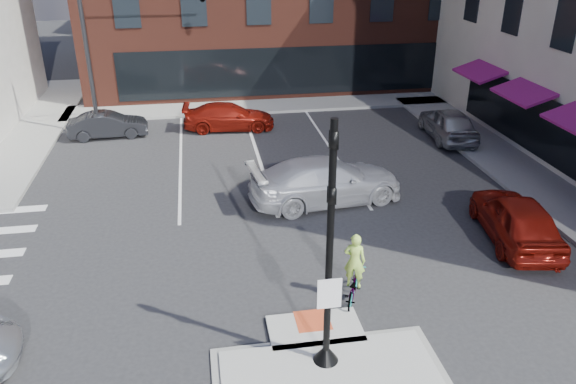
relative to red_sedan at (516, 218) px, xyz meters
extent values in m
plane|color=#28282B|center=(-7.49, -5.16, -0.80)|extent=(120.00, 120.00, 0.00)
cube|color=#A8A8A3|center=(-7.49, -3.56, -0.74)|extent=(2.40, 1.40, 0.12)
cube|color=#D14924|center=(-7.49, -3.26, -0.68)|extent=(0.90, 0.90, 0.01)
cube|color=gray|center=(-18.49, 14.84, -0.73)|extent=(3.00, 20.00, 0.15)
cube|color=gray|center=(3.31, 4.84, -0.73)|extent=(3.00, 24.00, 0.15)
cube|color=gray|center=(-4.49, 16.84, -0.73)|extent=(26.00, 3.00, 0.15)
cube|color=black|center=(-4.49, 17.84, 1.00)|extent=(20.00, 0.12, 2.80)
cube|color=black|center=(4.51, 4.84, 0.90)|extent=(0.12, 16.00, 2.60)
cube|color=#A5167A|center=(3.81, 4.84, 2.25)|extent=(1.46, 3.00, 0.58)
cube|color=#A5167A|center=(3.81, 10.84, 2.25)|extent=(1.46, 3.00, 0.58)
cone|color=black|center=(-7.49, -4.76, -0.46)|extent=(0.60, 0.60, 0.45)
cylinder|color=black|center=(-7.49, -4.76, 2.40)|extent=(0.16, 0.16, 5.80)
cube|color=white|center=(-7.49, -4.88, 1.30)|extent=(0.55, 0.04, 0.75)
imported|color=black|center=(-7.49, -4.76, 4.50)|extent=(0.18, 0.22, 1.10)
imported|color=black|center=(-7.49, -4.76, 3.30)|extent=(0.18, 0.22, 1.10)
cylinder|color=black|center=(-14.99, 12.84, 3.20)|extent=(0.20, 0.20, 8.00)
imported|color=maroon|center=(0.00, 0.00, 0.00)|extent=(2.64, 4.96, 1.61)
imported|color=silver|center=(-5.49, 3.92, 0.04)|extent=(6.10, 3.16, 1.69)
imported|color=black|center=(-14.51, 12.82, -0.17)|extent=(3.90, 1.59, 1.26)
imported|color=#AFB3B7|center=(2.01, 9.82, -0.02)|extent=(2.20, 4.70, 1.56)
imported|color=maroon|center=(-8.51, 13.06, -0.13)|extent=(4.76, 2.21, 1.34)
imported|color=#3F3F44|center=(-6.17, -2.36, -0.38)|extent=(1.17, 1.70, 0.85)
imported|color=#ABDD4E|center=(-6.17, -2.36, 0.46)|extent=(0.70, 0.59, 1.62)
camera|label=1|loc=(-10.09, -14.85, 8.59)|focal=35.00mm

